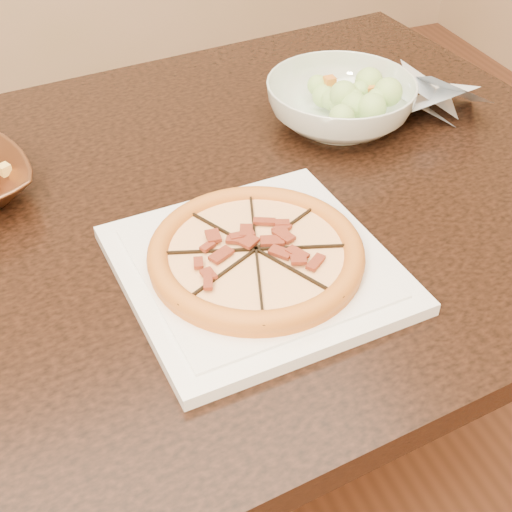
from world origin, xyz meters
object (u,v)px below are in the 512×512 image
at_px(dining_table, 157,265).
at_px(pizza, 256,254).
at_px(salad_bowl, 340,104).
at_px(plate, 256,268).

relative_size(dining_table, pizza, 5.72).
distance_m(dining_table, salad_bowl, 0.41).
distance_m(plate, salad_bowl, 0.41).
relative_size(dining_table, plate, 4.44).
height_order(dining_table, plate, plate).
bearing_deg(plate, pizza, 154.07).
height_order(dining_table, salad_bowl, salad_bowl).
height_order(plate, pizza, pizza).
bearing_deg(pizza, salad_bowl, 48.10).
relative_size(pizza, salad_bowl, 1.10).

